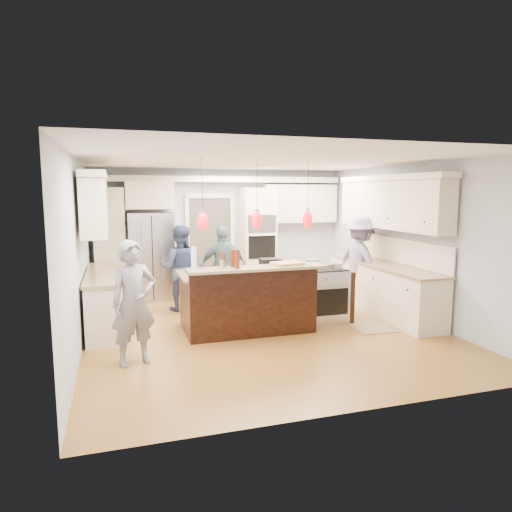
{
  "coord_description": "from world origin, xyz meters",
  "views": [
    {
      "loc": [
        -2.22,
        -6.86,
        2.21
      ],
      "look_at": [
        0.0,
        0.35,
        1.15
      ],
      "focal_mm": 32.0,
      "sensor_mm": 36.0,
      "label": 1
    }
  ],
  "objects_px": {
    "kitchen_island": "(247,299)",
    "island_range": "(324,295)",
    "refrigerator": "(151,256)",
    "person_far_left": "(180,268)",
    "person_bar_end": "(134,303)"
  },
  "relations": [
    {
      "from": "refrigerator",
      "to": "person_bar_end",
      "type": "height_order",
      "value": "refrigerator"
    },
    {
      "from": "person_bar_end",
      "to": "kitchen_island",
      "type": "bearing_deg",
      "value": 13.0
    },
    {
      "from": "kitchen_island",
      "to": "island_range",
      "type": "distance_m",
      "value": 1.41
    },
    {
      "from": "refrigerator",
      "to": "person_far_left",
      "type": "bearing_deg",
      "value": -66.6
    },
    {
      "from": "refrigerator",
      "to": "island_range",
      "type": "height_order",
      "value": "refrigerator"
    },
    {
      "from": "person_far_left",
      "to": "island_range",
      "type": "bearing_deg",
      "value": 160.78
    },
    {
      "from": "island_range",
      "to": "person_far_left",
      "type": "relative_size",
      "value": 0.57
    },
    {
      "from": "island_range",
      "to": "person_bar_end",
      "type": "relative_size",
      "value": 0.57
    },
    {
      "from": "person_bar_end",
      "to": "person_far_left",
      "type": "bearing_deg",
      "value": 52.67
    },
    {
      "from": "kitchen_island",
      "to": "refrigerator",
      "type": "bearing_deg",
      "value": 116.92
    },
    {
      "from": "person_bar_end",
      "to": "island_range",
      "type": "bearing_deg",
      "value": 2.12
    },
    {
      "from": "kitchen_island",
      "to": "island_range",
      "type": "bearing_deg",
      "value": 3.06
    },
    {
      "from": "refrigerator",
      "to": "kitchen_island",
      "type": "distance_m",
      "value": 2.91
    },
    {
      "from": "kitchen_island",
      "to": "person_bar_end",
      "type": "height_order",
      "value": "person_bar_end"
    },
    {
      "from": "person_far_left",
      "to": "refrigerator",
      "type": "bearing_deg",
      "value": -53.11
    }
  ]
}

